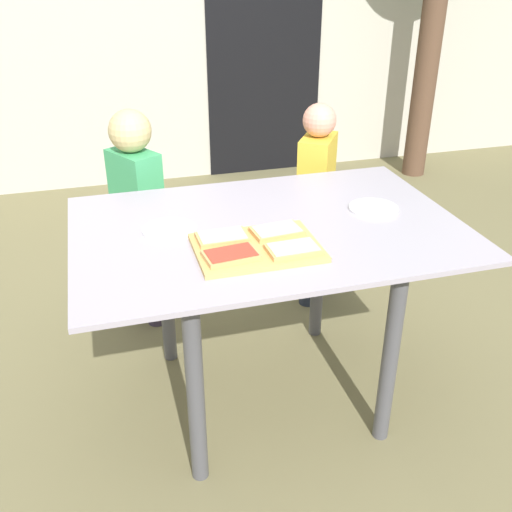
% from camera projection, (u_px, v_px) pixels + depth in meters
% --- Properties ---
extents(ground_plane, '(16.00, 16.00, 0.00)m').
position_uv_depth(ground_plane, '(266.00, 392.00, 2.47)').
color(ground_plane, olive).
extents(house_door, '(0.90, 0.02, 2.00)m').
position_uv_depth(house_door, '(265.00, 44.00, 4.43)').
color(house_door, black).
rests_on(house_door, ground).
extents(dining_table, '(1.39, 0.93, 0.77)m').
position_uv_depth(dining_table, '(268.00, 257.00, 2.16)').
color(dining_table, '#A39BA8').
rests_on(dining_table, ground).
extents(cutting_board, '(0.41, 0.30, 0.02)m').
position_uv_depth(cutting_board, '(257.00, 248.00, 1.93)').
color(cutting_board, tan).
rests_on(cutting_board, dining_table).
extents(pizza_slice_near_right, '(0.17, 0.11, 0.02)m').
position_uv_depth(pizza_slice_near_right, '(293.00, 249.00, 1.89)').
color(pizza_slice_near_right, tan).
rests_on(pizza_slice_near_right, cutting_board).
extents(pizza_slice_far_left, '(0.17, 0.11, 0.02)m').
position_uv_depth(pizza_slice_far_left, '(222.00, 237.00, 1.96)').
color(pizza_slice_far_left, tan).
rests_on(pizza_slice_far_left, cutting_board).
extents(pizza_slice_near_left, '(0.18, 0.12, 0.02)m').
position_uv_depth(pizza_slice_near_left, '(231.00, 255.00, 1.85)').
color(pizza_slice_near_left, tan).
rests_on(pizza_slice_near_left, cutting_board).
extents(pizza_slice_far_right, '(0.18, 0.12, 0.02)m').
position_uv_depth(pizza_slice_far_right, '(278.00, 231.00, 2.01)').
color(pizza_slice_far_right, tan).
rests_on(pizza_slice_far_right, cutting_board).
extents(plate_white_right, '(0.19, 0.19, 0.01)m').
position_uv_depth(plate_white_right, '(374.00, 208.00, 2.23)').
color(plate_white_right, white).
rests_on(plate_white_right, dining_table).
extents(plate_white_left, '(0.19, 0.19, 0.01)m').
position_uv_depth(plate_white_left, '(169.00, 229.00, 2.07)').
color(plate_white_left, white).
rests_on(plate_white_left, dining_table).
extents(child_left, '(0.24, 0.28, 1.05)m').
position_uv_depth(child_left, '(137.00, 203.00, 2.68)').
color(child_left, '#3D3243').
rests_on(child_left, ground).
extents(child_right, '(0.25, 0.28, 1.03)m').
position_uv_depth(child_right, '(316.00, 194.00, 2.87)').
color(child_right, '#282F3E').
rests_on(child_right, ground).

